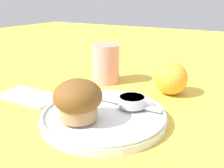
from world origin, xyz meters
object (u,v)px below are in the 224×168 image
muffin (78,100)px  juice_glass (106,64)px  orange_fruit (171,78)px  butter_knife (121,102)px

muffin → juice_glass: bearing=110.6°
muffin → orange_fruit: 0.26m
butter_knife → muffin: bearing=-109.8°
orange_fruit → juice_glass: 0.18m
muffin → butter_knife: size_ratio=0.49×
butter_knife → juice_glass: (-0.13, 0.15, 0.03)m
butter_knife → juice_glass: size_ratio=1.67×
orange_fruit → butter_knife: bearing=-110.9°
orange_fruit → juice_glass: size_ratio=0.76×
muffin → juice_glass: juice_glass is taller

